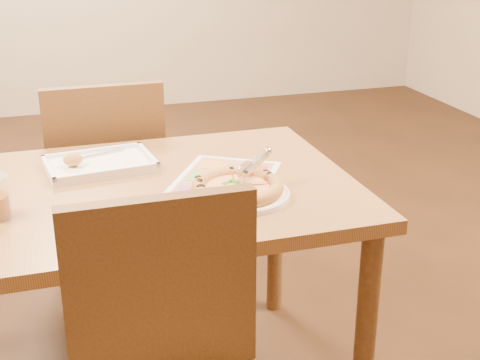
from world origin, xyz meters
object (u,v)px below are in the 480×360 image
object	(u,v)px
plate	(240,194)
pizza	(238,187)
chair_far	(106,168)
menu	(223,180)
pizza_cutter	(254,165)
appetizer_tray	(98,165)
dining_table	(128,216)
chair_near	(172,359)

from	to	relation	value
plate	pizza	xyz separation A→B (m)	(-0.01, 0.00, 0.02)
chair_far	menu	distance (m)	0.70
plate	menu	size ratio (longest dim) A/B	0.72
pizza	pizza_cutter	bearing A→B (deg)	21.82
pizza_cutter	appetizer_tray	distance (m)	0.51
chair_far	pizza	bearing A→B (deg)	110.65
pizza	menu	size ratio (longest dim) A/B	0.67
dining_table	menu	size ratio (longest dim) A/B	3.44
chair_far	dining_table	bearing A→B (deg)	90.00
pizza	menu	bearing A→B (deg)	92.27
pizza_cutter	plate	bearing A→B (deg)	175.42
chair_near	pizza	xyz separation A→B (m)	(0.28, 0.45, 0.18)
dining_table	pizza	xyz separation A→B (m)	(0.28, -0.15, 0.11)
chair_near	appetizer_tray	bearing A→B (deg)	94.29
dining_table	pizza_cutter	bearing A→B (deg)	-20.80
dining_table	pizza	size ratio (longest dim) A/B	5.15
dining_table	pizza_cutter	distance (m)	0.40
chair_far	appetizer_tray	distance (m)	0.45
menu	dining_table	bearing A→B (deg)	175.09
chair_near	pizza	bearing A→B (deg)	57.98
chair_far	pizza	xyz separation A→B (m)	(0.28, -0.75, 0.18)
plate	chair_near	bearing A→B (deg)	-122.80
chair_near	pizza	distance (m)	0.56
appetizer_tray	menu	xyz separation A→B (m)	(0.34, -0.21, -0.01)
chair_near	appetizer_tray	xyz separation A→B (m)	(-0.06, 0.79, 0.17)
chair_near	plate	distance (m)	0.56
dining_table	appetizer_tray	bearing A→B (deg)	107.56
pizza_cutter	chair_near	bearing A→B (deg)	-158.52
chair_far	pizza_cutter	distance (m)	0.84
plate	dining_table	bearing A→B (deg)	151.97
pizza	pizza_cutter	world-z (taller)	pizza_cutter
plate	menu	bearing A→B (deg)	94.68
chair_near	appetizer_tray	world-z (taller)	chair_near
plate	appetizer_tray	bearing A→B (deg)	135.62
dining_table	pizza_cutter	xyz separation A→B (m)	(0.34, -0.13, 0.16)
plate	pizza_cutter	size ratio (longest dim) A/B	2.28
pizza_cutter	appetizer_tray	world-z (taller)	pizza_cutter
appetizer_tray	menu	bearing A→B (deg)	-31.98
chair_far	pizza_cutter	world-z (taller)	chair_far
plate	pizza_cutter	bearing A→B (deg)	28.57
pizza	appetizer_tray	world-z (taller)	appetizer_tray
dining_table	plate	xyz separation A→B (m)	(0.29, -0.15, 0.09)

